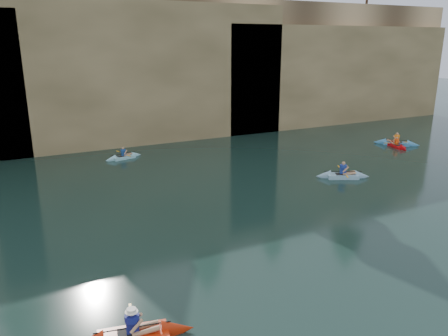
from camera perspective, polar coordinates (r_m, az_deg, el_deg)
name	(u,v)px	position (r m, az deg, el deg)	size (l,w,h in m)	color
ground	(282,269)	(16.66, 7.63, -12.94)	(160.00, 160.00, 0.00)	black
cliff	(101,64)	(42.78, -15.73, 12.92)	(70.00, 16.00, 12.00)	tan
cliff_slab_center	(146,72)	(36.10, -10.12, 12.27)	(24.00, 2.40, 11.40)	tan
cliff_slab_east	(341,74)	(46.08, 15.00, 11.83)	(26.00, 2.40, 9.84)	tan
sea_cave_center	(74,131)	(34.74, -18.99, 4.65)	(3.50, 1.00, 3.20)	black
sea_cave_east	(238,109)	(38.96, 1.84, 7.68)	(5.00, 1.00, 4.50)	black
main_kayaker	(133,336)	(13.31, -11.79, -20.66)	(3.55, 2.32, 1.29)	red
kayaker_ltblue_near	(343,176)	(27.65, 15.23, -0.96)	(3.26, 2.28, 1.30)	#83B5DB
kayaker_red_far	(396,146)	(37.06, 21.57, 2.75)	(2.04, 2.91, 1.04)	red
kayaker_ltblue_mid	(124,157)	(31.89, -12.98, 1.43)	(2.88, 2.09, 1.06)	#8AD2E7
kayaker_blue_east	(396,143)	(37.85, 21.58, 3.05)	(2.90, 3.14, 1.25)	#3D8CD0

